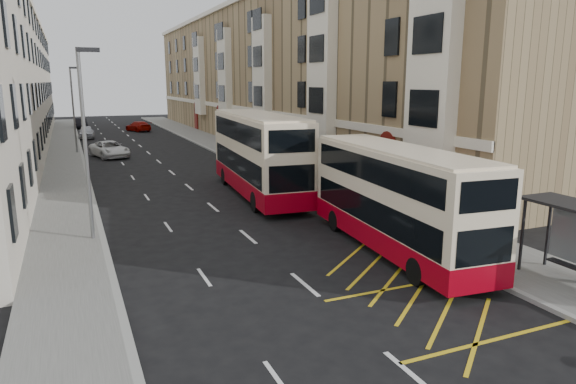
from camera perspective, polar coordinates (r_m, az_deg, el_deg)
name	(u,v)px	position (r m, az deg, el deg)	size (l,w,h in m)	color
ground	(367,337)	(14.64, 8.74, -15.61)	(200.00, 200.00, 0.00)	black
pavement_right	(261,162)	(44.10, -3.00, 3.39)	(4.00, 120.00, 0.15)	#60605C
pavement_left	(65,174)	(41.47, -23.54, 1.83)	(3.00, 120.00, 0.15)	#60605C
kerb_right	(239,163)	(43.46, -5.48, 3.23)	(0.25, 120.00, 0.15)	gray
kerb_left	(87,173)	(41.48, -21.48, 2.00)	(0.25, 120.00, 0.15)	gray
road_markings	(141,147)	(56.76, -15.97, 4.84)	(10.00, 110.00, 0.01)	silver
terrace_right	(270,75)	(60.40, -1.97, 12.86)	(10.75, 79.00, 15.25)	#967E57
guard_railing	(423,227)	(22.11, 14.78, -3.81)	(0.06, 6.56, 1.01)	red
street_lamp_near	(86,135)	(23.03, -21.56, 5.96)	(0.93, 0.18, 8.00)	slate
street_lamp_far	(74,105)	(52.97, -22.73, 8.91)	(0.93, 0.18, 8.00)	slate
double_decker_front	(396,199)	(21.00, 11.87, -0.79)	(3.30, 10.87, 4.27)	beige
double_decker_rear	(258,154)	(30.91, -3.31, 4.18)	(3.78, 12.52, 4.92)	beige
pedestrian_far	(450,231)	(20.97, 17.59, -4.20)	(1.09, 0.46, 1.87)	black
white_van	(109,149)	(49.83, -19.22, 4.51)	(2.43, 5.27, 1.46)	white
car_silver	(86,132)	(67.43, -21.50, 6.20)	(1.80, 4.48, 1.53)	#B4B6BD
car_dark	(81,123)	(83.18, -22.04, 7.12)	(1.56, 4.47, 1.47)	black
car_red	(138,126)	(74.91, -16.30, 7.02)	(1.97, 4.84, 1.40)	#950701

